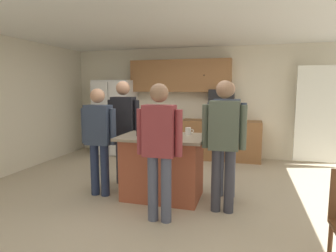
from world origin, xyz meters
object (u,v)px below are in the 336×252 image
Objects in this scene: glass_pilsner at (172,133)px; person_guest_by_door at (124,125)px; tumbler_amber at (139,131)px; glass_dark_ale at (178,134)px; microwave_over_range at (222,96)px; person_elder_center at (159,143)px; person_guest_left at (99,135)px; refrigerator at (115,117)px; glass_short_whisky at (174,129)px; person_host_foreground at (226,131)px; kitchen_island at (163,166)px; mug_blue_stoneware at (188,131)px; person_guest_right at (224,137)px.

person_guest_by_door is at bearing 149.39° from glass_pilsner.
glass_dark_ale reaches higher than tumbler_amber.
microwave_over_range is 3.47m from person_elder_center.
person_elder_center reaches higher than person_guest_left.
microwave_over_range is at bearing 2.61° from refrigerator.
glass_short_whisky is (2.11, -2.34, 0.11)m from refrigerator.
person_guest_by_door is at bearing -22.82° from person_host_foreground.
mug_blue_stoneware is (0.34, 0.21, 0.52)m from kitchen_island.
person_guest_right reaches higher than kitchen_island.
person_elder_center is 11.05× the size of glass_dark_ale.
person_guest_right is 0.74m from glass_pilsner.
person_guest_by_door is at bearing 149.49° from glass_dark_ale.
tumbler_amber is 0.64m from glass_dark_ale.
person_guest_by_door is at bearing 131.91° from tumbler_amber.
person_guest_by_door is at bearing 26.14° from person_elder_center.
person_guest_left is 11.41× the size of tumbler_amber.
glass_short_whisky is (1.08, 0.36, 0.08)m from person_guest_left.
glass_short_whisky is at bearing -10.14° from person_elder_center.
person_guest_right is 0.87m from person_elder_center.
tumbler_amber is (-1.25, 0.17, 0.00)m from person_guest_right.
person_guest_right is 1.02× the size of person_elder_center.
person_guest_left reaches higher than tumbler_amber.
glass_pilsner is 0.35m from glass_short_whisky.
person_guest_right reaches higher than tumbler_amber.
person_guest_right is 1.00× the size of person_host_foreground.
kitchen_island is 9.24× the size of glass_pilsner.
glass_short_whisky reaches higher than kitchen_island.
refrigerator reaches higher than glass_dark_ale.
refrigerator reaches higher than microwave_over_range.
refrigerator reaches higher than person_guest_left.
tumbler_amber is at bearing -57.92° from refrigerator.
glass_short_whisky is (-0.05, 0.35, 0.02)m from glass_pilsner.
refrigerator reaches higher than person_elder_center.
refrigerator is 2.66m from microwave_over_range.
person_elder_center is at bearing -86.29° from glass_short_whisky.
tumbler_amber is at bearing -108.97° from microwave_over_range.
kitchen_island is at bearing -148.93° from mug_blue_stoneware.
glass_dark_ale is at bearing -24.78° from person_elder_center.
person_host_foreground reaches higher than person_guest_left.
tumbler_amber is (-1.24, -0.41, 0.00)m from person_host_foreground.
person_guest_left is (-1.57, -2.82, -0.51)m from microwave_over_range.
refrigerator is 3.27× the size of microwave_over_range.
microwave_over_range is 4.12× the size of glass_pilsner.
person_guest_left is 1.14m from glass_pilsner.
kitchen_island is 0.66m from mug_blue_stoneware.
person_guest_by_door is 1.03× the size of person_elder_center.
tumbler_amber is at bearing 24.49° from person_elder_center.
mug_blue_stoneware is 0.43m from glass_dark_ale.
glass_dark_ale is (1.25, -0.05, 0.08)m from person_guest_left.
person_guest_right is at bearing -69.90° from person_elder_center.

